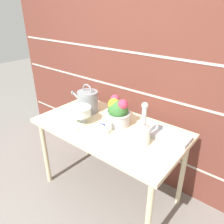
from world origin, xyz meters
name	(u,v)px	position (x,y,z in m)	size (l,w,h in m)	color
ground_plane	(110,190)	(0.00, 0.00, 0.00)	(12.00, 12.00, 0.00)	gray
brick_wall	(142,73)	(0.00, 0.47, 1.10)	(3.60, 0.08, 2.20)	brown
patio_table	(109,133)	(0.00, 0.00, 0.67)	(1.29, 0.70, 0.74)	beige
watering_can	(88,101)	(-0.35, 0.10, 0.84)	(0.34, 0.19, 0.27)	gray
crystal_pedestal_bowl	(80,111)	(-0.23, -0.11, 0.85)	(0.19, 0.19, 0.15)	silver
flower_planter	(118,112)	(0.03, 0.07, 0.86)	(0.21, 0.21, 0.25)	#BCBCC1
glass_decanter	(143,131)	(0.35, -0.04, 0.85)	(0.11, 0.11, 0.33)	silver
figurine_vase	(105,127)	(0.05, -0.12, 0.80)	(0.07, 0.07, 0.15)	white
wire_tray	(169,137)	(0.48, 0.14, 0.75)	(0.32, 0.17, 0.04)	#B7B7BC
fallen_petal	(79,129)	(-0.16, -0.20, 0.74)	(0.01, 0.01, 0.01)	#E03856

